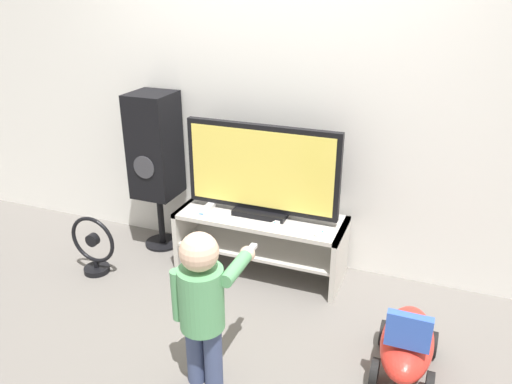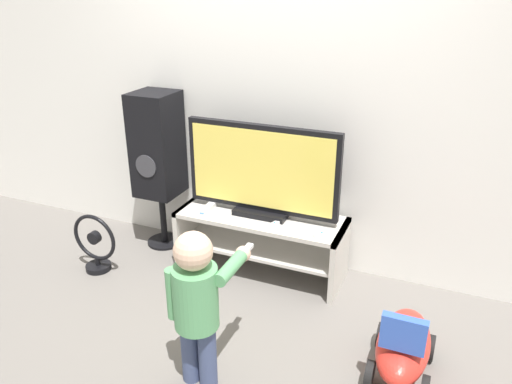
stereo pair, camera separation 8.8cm
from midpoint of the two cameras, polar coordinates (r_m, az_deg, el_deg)
ground_plane at (r=3.60m, az=-0.12°, el=-10.63°), size 16.00×16.00×0.00m
wall_back at (r=3.55m, az=3.22°, el=11.69°), size 10.00×0.06×2.60m
tv_stand at (r=3.62m, az=1.25°, el=-4.83°), size 1.21×0.44×0.45m
television at (r=3.44m, az=1.44°, el=2.30°), size 1.10×0.20×0.66m
game_console at (r=3.63m, az=-4.82°, el=-1.86°), size 0.05×0.19×0.04m
remote_primary at (r=3.31m, az=8.29°, el=-4.80°), size 0.10×0.13×0.03m
remote_secondary at (r=3.41m, az=2.87°, el=-3.70°), size 0.07×0.13×0.03m
child at (r=2.57m, az=-5.72°, el=-11.92°), size 0.34×0.50×0.90m
speaker_tower at (r=3.88m, az=-10.56°, el=5.02°), size 0.32×0.34×1.25m
floor_fan at (r=3.85m, az=-17.25°, el=-5.83°), size 0.37×0.19×0.45m
ride_on_toy at (r=2.94m, az=17.33°, el=-16.45°), size 0.32×0.62×0.48m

